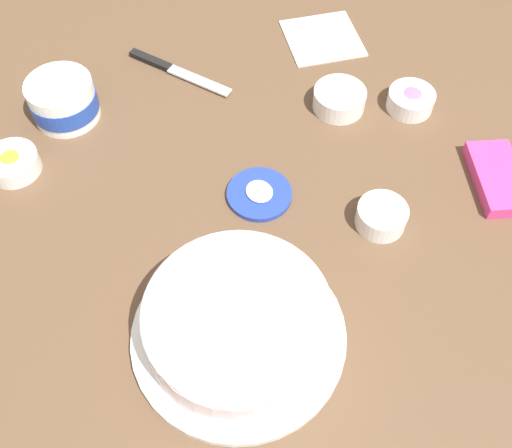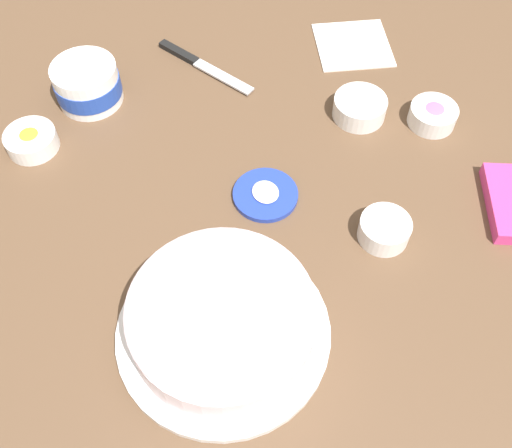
{
  "view_description": "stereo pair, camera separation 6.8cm",
  "coord_description": "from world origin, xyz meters",
  "px_view_note": "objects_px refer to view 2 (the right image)",
  "views": [
    {
      "loc": [
        0.53,
        -0.34,
        0.81
      ],
      "look_at": [
        0.07,
        -0.06,
        0.04
      ],
      "focal_mm": 41.8,
      "sensor_mm": 36.0,
      "label": 1
    },
    {
      "loc": [
        0.56,
        -0.28,
        0.81
      ],
      "look_at": [
        0.07,
        -0.06,
        0.04
      ],
      "focal_mm": 41.8,
      "sensor_mm": 36.0,
      "label": 2
    }
  ],
  "objects_px": {
    "sprinkle_bowl_rainbow": "(384,229)",
    "candy_box_lower": "(511,203)",
    "frosting_tub": "(87,83)",
    "sprinkle_bowl_blue": "(360,107)",
    "frosting_tub_lid": "(265,194)",
    "sprinkle_bowl_pink": "(433,115)",
    "sprinkle_bowl_yellow": "(31,140)",
    "frosted_cake": "(222,320)",
    "paper_napkin": "(353,44)",
    "spreading_knife": "(197,62)"
  },
  "relations": [
    {
      "from": "sprinkle_bowl_blue",
      "to": "frosting_tub",
      "type": "bearing_deg",
      "value": -119.39
    },
    {
      "from": "sprinkle_bowl_rainbow",
      "to": "spreading_knife",
      "type": "bearing_deg",
      "value": -166.5
    },
    {
      "from": "frosting_tub_lid",
      "to": "sprinkle_bowl_blue",
      "type": "height_order",
      "value": "sprinkle_bowl_blue"
    },
    {
      "from": "spreading_knife",
      "to": "sprinkle_bowl_yellow",
      "type": "height_order",
      "value": "sprinkle_bowl_yellow"
    },
    {
      "from": "frosting_tub",
      "to": "sprinkle_bowl_yellow",
      "type": "bearing_deg",
      "value": -59.49
    },
    {
      "from": "frosting_tub_lid",
      "to": "sprinkle_bowl_rainbow",
      "type": "xyz_separation_m",
      "value": [
        0.15,
        0.14,
        0.01
      ]
    },
    {
      "from": "spreading_knife",
      "to": "candy_box_lower",
      "type": "bearing_deg",
      "value": 32.19
    },
    {
      "from": "spreading_knife",
      "to": "sprinkle_bowl_yellow",
      "type": "bearing_deg",
      "value": -76.41
    },
    {
      "from": "sprinkle_bowl_rainbow",
      "to": "frosted_cake",
      "type": "bearing_deg",
      "value": -80.44
    },
    {
      "from": "frosting_tub_lid",
      "to": "sprinkle_bowl_rainbow",
      "type": "distance_m",
      "value": 0.21
    },
    {
      "from": "frosting_tub",
      "to": "sprinkle_bowl_blue",
      "type": "relative_size",
      "value": 1.26
    },
    {
      "from": "frosted_cake",
      "to": "paper_napkin",
      "type": "relative_size",
      "value": 2.09
    },
    {
      "from": "sprinkle_bowl_blue",
      "to": "paper_napkin",
      "type": "relative_size",
      "value": 0.66
    },
    {
      "from": "candy_box_lower",
      "to": "sprinkle_bowl_pink",
      "type": "bearing_deg",
      "value": -149.99
    },
    {
      "from": "sprinkle_bowl_rainbow",
      "to": "candy_box_lower",
      "type": "height_order",
      "value": "sprinkle_bowl_rainbow"
    },
    {
      "from": "frosting_tub",
      "to": "frosting_tub_lid",
      "type": "bearing_deg",
      "value": 30.18
    },
    {
      "from": "spreading_knife",
      "to": "paper_napkin",
      "type": "xyz_separation_m",
      "value": [
        0.08,
        0.32,
        -0.0
      ]
    },
    {
      "from": "frosted_cake",
      "to": "sprinkle_bowl_yellow",
      "type": "relative_size",
      "value": 3.38
    },
    {
      "from": "frosting_tub",
      "to": "sprinkle_bowl_pink",
      "type": "bearing_deg",
      "value": 59.98
    },
    {
      "from": "frosted_cake",
      "to": "sprinkle_bowl_yellow",
      "type": "height_order",
      "value": "frosted_cake"
    },
    {
      "from": "sprinkle_bowl_blue",
      "to": "candy_box_lower",
      "type": "bearing_deg",
      "value": 22.71
    },
    {
      "from": "sprinkle_bowl_blue",
      "to": "sprinkle_bowl_pink",
      "type": "xyz_separation_m",
      "value": [
        0.07,
        0.11,
        -0.0
      ]
    },
    {
      "from": "candy_box_lower",
      "to": "paper_napkin",
      "type": "xyz_separation_m",
      "value": [
        -0.47,
        -0.03,
        -0.01
      ]
    },
    {
      "from": "frosted_cake",
      "to": "spreading_knife",
      "type": "height_order",
      "value": "frosted_cake"
    },
    {
      "from": "frosted_cake",
      "to": "sprinkle_bowl_blue",
      "type": "xyz_separation_m",
      "value": [
        -0.31,
        0.41,
        -0.03
      ]
    },
    {
      "from": "spreading_knife",
      "to": "sprinkle_bowl_blue",
      "type": "relative_size",
      "value": 2.21
    },
    {
      "from": "frosting_tub",
      "to": "sprinkle_bowl_pink",
      "type": "relative_size",
      "value": 1.42
    },
    {
      "from": "sprinkle_bowl_pink",
      "to": "paper_napkin",
      "type": "relative_size",
      "value": 0.59
    },
    {
      "from": "frosting_tub_lid",
      "to": "frosting_tub",
      "type": "bearing_deg",
      "value": -149.82
    },
    {
      "from": "frosted_cake",
      "to": "frosting_tub_lid",
      "type": "bearing_deg",
      "value": 141.35
    },
    {
      "from": "sprinkle_bowl_yellow",
      "to": "frosting_tub",
      "type": "bearing_deg",
      "value": 120.51
    },
    {
      "from": "frosting_tub_lid",
      "to": "sprinkle_bowl_yellow",
      "type": "distance_m",
      "value": 0.43
    },
    {
      "from": "sprinkle_bowl_yellow",
      "to": "sprinkle_bowl_rainbow",
      "type": "relative_size",
      "value": 1.11
    },
    {
      "from": "sprinkle_bowl_rainbow",
      "to": "sprinkle_bowl_blue",
      "type": "bearing_deg",
      "value": 158.12
    },
    {
      "from": "sprinkle_bowl_yellow",
      "to": "candy_box_lower",
      "type": "relative_size",
      "value": 0.61
    },
    {
      "from": "sprinkle_bowl_yellow",
      "to": "candy_box_lower",
      "type": "distance_m",
      "value": 0.84
    },
    {
      "from": "paper_napkin",
      "to": "sprinkle_bowl_yellow",
      "type": "bearing_deg",
      "value": -89.66
    },
    {
      "from": "frosted_cake",
      "to": "frosting_tub_lid",
      "type": "height_order",
      "value": "frosted_cake"
    },
    {
      "from": "frosting_tub",
      "to": "spreading_knife",
      "type": "distance_m",
      "value": 0.22
    },
    {
      "from": "sprinkle_bowl_blue",
      "to": "paper_napkin",
      "type": "distance_m",
      "value": 0.2
    },
    {
      "from": "sprinkle_bowl_rainbow",
      "to": "sprinkle_bowl_yellow",
      "type": "bearing_deg",
      "value": -132.24
    },
    {
      "from": "frosting_tub_lid",
      "to": "sprinkle_bowl_pink",
      "type": "xyz_separation_m",
      "value": [
        -0.03,
        0.36,
        0.01
      ]
    },
    {
      "from": "frosting_tub_lid",
      "to": "spreading_knife",
      "type": "bearing_deg",
      "value": 177.51
    },
    {
      "from": "sprinkle_bowl_rainbow",
      "to": "candy_box_lower",
      "type": "distance_m",
      "value": 0.23
    },
    {
      "from": "sprinkle_bowl_blue",
      "to": "sprinkle_bowl_pink",
      "type": "bearing_deg",
      "value": 57.61
    },
    {
      "from": "frosted_cake",
      "to": "sprinkle_bowl_blue",
      "type": "distance_m",
      "value": 0.51
    },
    {
      "from": "frosting_tub_lid",
      "to": "sprinkle_bowl_rainbow",
      "type": "relative_size",
      "value": 1.34
    },
    {
      "from": "frosting_tub",
      "to": "candy_box_lower",
      "type": "xyz_separation_m",
      "value": [
        0.55,
        0.57,
        -0.03
      ]
    },
    {
      "from": "sprinkle_bowl_pink",
      "to": "candy_box_lower",
      "type": "height_order",
      "value": "sprinkle_bowl_pink"
    },
    {
      "from": "frosting_tub",
      "to": "sprinkle_bowl_yellow",
      "type": "height_order",
      "value": "frosting_tub"
    }
  ]
}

